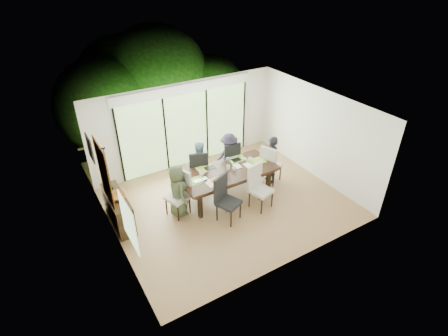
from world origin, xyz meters
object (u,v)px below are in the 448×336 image
person_right_end (271,160)px  laptop (201,181)px  table_top (228,172)px  person_left_end (178,191)px  cup_a (202,174)px  bowl (116,196)px  chair_right_end (271,163)px  cup_c (250,160)px  chair_left_end (177,194)px  person_far_right (229,156)px  chair_far_left (198,168)px  sideboard (118,209)px  chair_near_right (261,188)px  person_far_left (199,165)px  cup_b (234,169)px  vase (228,167)px  chair_near_left (229,200)px  chair_far_right (228,159)px

person_right_end → laptop: bearing=-82.2°
table_top → person_left_end: bearing=180.0°
cup_a → bowl: 2.22m
chair_right_end → cup_c: (-0.70, 0.10, 0.28)m
person_right_end → chair_left_end: bearing=-84.7°
bowl → cup_a: bearing=-5.1°
chair_left_end → person_far_right: (2.05, 0.83, 0.11)m
laptop → cup_a: size_ratio=2.66×
chair_far_left → sideboard: (-2.46, -0.40, -0.21)m
chair_near_right → cup_a: size_ratio=8.87×
table_top → cup_a: bearing=167.9°
sideboard → bowl: bearing=-90.0°
laptop → bowl: (-2.06, 0.45, 0.01)m
person_right_end → person_far_left: 2.10m
person_far_left → cup_b: bearing=137.2°
chair_far_left → person_far_left: (0.00, -0.02, 0.11)m
vase → sideboard: size_ratio=0.09×
person_left_end → sideboard: person_left_end is taller
chair_far_left → chair_near_right: (0.95, -1.72, 0.00)m
chair_right_end → sideboard: 4.44m
cup_b → person_left_end: bearing=176.5°
person_left_end → cup_b: 1.64m
person_far_left → cup_c: person_far_left is taller
chair_right_end → bowl: bearing=61.5°
chair_right_end → laptop: size_ratio=3.33×
person_right_end → cup_a: 2.19m
chair_right_end → cup_b: chair_right_end is taller
person_left_end → chair_near_left: bearing=-130.3°
person_far_left → chair_far_left: bearing=-75.6°
table_top → cup_a: (-0.70, 0.15, 0.09)m
chair_far_right → cup_c: chair_far_right is taller
chair_near_left → person_right_end: (1.98, 0.87, 0.11)m
cup_b → chair_near_right: bearing=-65.6°
cup_c → chair_right_end: bearing=-8.1°
person_left_end → cup_c: 2.29m
chair_far_right → person_far_right: size_ratio=0.85×
person_left_end → vase: person_left_end is taller
chair_far_left → cup_a: chair_far_left is taller
chair_left_end → laptop: bearing=61.5°
person_left_end → person_far_right: 2.19m
person_right_end → sideboard: (-4.39, 0.45, -0.31)m
cup_b → chair_left_end: bearing=176.5°
chair_far_left → laptop: 1.06m
person_left_end → cup_a: 0.81m
table_top → vase: size_ratio=20.00×
vase → laptop: 0.91m
chair_right_end → bowl: (-4.41, 0.35, 0.25)m
laptop → table_top: bearing=1.8°
chair_far_right → laptop: size_ratio=3.33×
cup_a → cup_b: 0.89m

